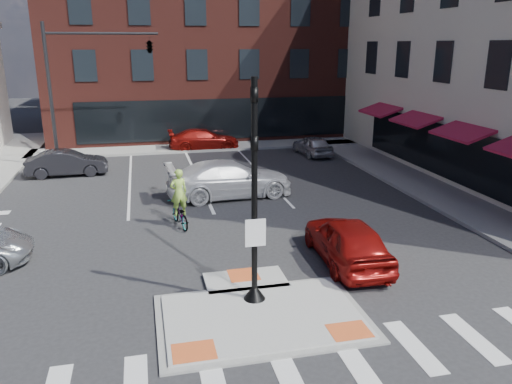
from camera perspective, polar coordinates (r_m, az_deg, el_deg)
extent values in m
plane|color=#28282B|center=(13.77, 0.21, -13.28)|extent=(120.00, 120.00, 0.00)
cube|color=gray|center=(13.33, 0.72, -14.21)|extent=(5.40, 3.60, 0.06)
cube|color=#A8A8A3|center=(13.32, 0.72, -14.10)|extent=(5.00, 3.20, 0.12)
cube|color=#A8A8A3|center=(15.12, -1.20, -10.13)|extent=(2.40, 1.40, 0.12)
cube|color=#E45C28|center=(12.02, -7.12, -17.62)|extent=(1.00, 0.80, 0.01)
cube|color=#E45C28|center=(12.86, 10.61, -15.31)|extent=(1.00, 0.80, 0.01)
cube|color=#E45C28|center=(15.35, -1.44, -9.43)|extent=(0.90, 0.90, 0.01)
cube|color=gray|center=(33.38, -27.08, 3.03)|extent=(3.00, 20.00, 0.15)
cube|color=gray|center=(26.40, 18.37, 0.83)|extent=(3.00, 24.00, 0.15)
cube|color=gray|center=(34.78, -3.29, 5.31)|extent=(26.00, 3.00, 0.15)
cube|color=#521F19|center=(44.00, -5.80, 17.34)|extent=(24.00, 18.00, 15.00)
cube|color=black|center=(35.46, -3.62, 8.35)|extent=(20.00, 0.12, 2.80)
cube|color=black|center=(26.67, 20.90, 4.34)|extent=(0.12, 16.00, 2.60)
cube|color=#B6183E|center=(26.06, 19.91, 7.20)|extent=(1.46, 3.00, 0.58)
cube|color=#B6183E|center=(31.22, 13.99, 9.10)|extent=(1.46, 3.00, 0.58)
cube|color=slate|center=(63.66, -14.63, 14.40)|extent=(10.00, 12.00, 10.00)
cube|color=brown|center=(66.67, -3.00, 15.82)|extent=(12.00, 12.00, 12.00)
cone|color=black|center=(13.94, -0.17, -11.25)|extent=(0.60, 0.60, 0.45)
cylinder|color=black|center=(12.86, -0.18, 0.07)|extent=(0.16, 0.16, 5.80)
cube|color=white|center=(13.11, -0.06, -4.69)|extent=(0.55, 0.04, 0.75)
imported|color=black|center=(12.43, -0.19, 9.39)|extent=(0.18, 0.22, 1.10)
imported|color=black|center=(12.63, -0.19, 3.99)|extent=(0.18, 0.22, 1.10)
cylinder|color=black|center=(30.14, -22.41, 9.92)|extent=(0.20, 0.20, 8.00)
cylinder|color=black|center=(29.68, -17.19, 16.93)|extent=(6.00, 0.14, 0.14)
imported|color=black|center=(29.63, -12.08, 16.13)|extent=(0.48, 2.24, 0.90)
imported|color=maroon|center=(16.43, 10.36, -5.46)|extent=(1.98, 4.57, 1.53)
imported|color=white|center=(23.14, -3.01, 1.50)|extent=(5.98, 2.81, 1.69)
imported|color=#232227|center=(28.78, -20.78, 3.12)|extent=(4.25, 1.63, 1.38)
imported|color=silver|center=(32.15, 6.46, 5.31)|extent=(1.83, 3.83, 1.26)
imported|color=maroon|center=(33.94, -5.98, 6.01)|extent=(4.71, 1.94, 1.36)
imported|color=#3F3F44|center=(19.65, -8.71, -2.54)|extent=(1.02, 1.93, 0.97)
imported|color=#99CA47|center=(19.38, -8.83, -0.05)|extent=(0.75, 0.58, 1.85)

